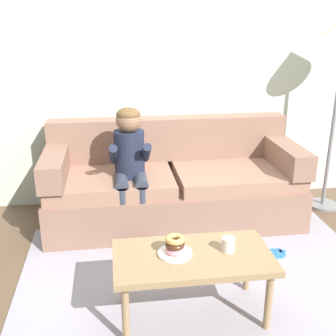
{
  "coord_description": "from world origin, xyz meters",
  "views": [
    {
      "loc": [
        -0.6,
        -2.69,
        1.78
      ],
      "look_at": [
        -0.16,
        0.45,
        0.65
      ],
      "focal_mm": 44.54,
      "sensor_mm": 36.0,
      "label": 1
    }
  ],
  "objects_px": {
    "person_child": "(130,160)",
    "toy_controller": "(272,254)",
    "donut": "(175,250)",
    "mug": "(228,245)",
    "coffee_table": "(193,262)",
    "couch": "(173,186)"
  },
  "relations": [
    {
      "from": "coffee_table",
      "to": "mug",
      "type": "height_order",
      "value": "mug"
    },
    {
      "from": "couch",
      "to": "donut",
      "type": "bearing_deg",
      "value": -98.11
    },
    {
      "from": "person_child",
      "to": "mug",
      "type": "relative_size",
      "value": 12.24
    },
    {
      "from": "couch",
      "to": "donut",
      "type": "height_order",
      "value": "couch"
    },
    {
      "from": "mug",
      "to": "toy_controller",
      "type": "distance_m",
      "value": 0.91
    },
    {
      "from": "person_child",
      "to": "toy_controller",
      "type": "height_order",
      "value": "person_child"
    },
    {
      "from": "donut",
      "to": "toy_controller",
      "type": "bearing_deg",
      "value": 32.94
    },
    {
      "from": "coffee_table",
      "to": "mug",
      "type": "relative_size",
      "value": 10.74
    },
    {
      "from": "toy_controller",
      "to": "couch",
      "type": "bearing_deg",
      "value": 158.44
    },
    {
      "from": "donut",
      "to": "couch",
      "type": "bearing_deg",
      "value": 81.89
    },
    {
      "from": "coffee_table",
      "to": "mug",
      "type": "distance_m",
      "value": 0.24
    },
    {
      "from": "coffee_table",
      "to": "donut",
      "type": "relative_size",
      "value": 8.05
    },
    {
      "from": "coffee_table",
      "to": "donut",
      "type": "bearing_deg",
      "value": 170.91
    },
    {
      "from": "person_child",
      "to": "toy_controller",
      "type": "bearing_deg",
      "value": -28.92
    },
    {
      "from": "couch",
      "to": "coffee_table",
      "type": "relative_size",
      "value": 2.35
    },
    {
      "from": "couch",
      "to": "person_child",
      "type": "xyz_separation_m",
      "value": [
        -0.4,
        -0.2,
        0.34
      ]
    },
    {
      "from": "donut",
      "to": "toy_controller",
      "type": "distance_m",
      "value": 1.13
    },
    {
      "from": "mug",
      "to": "toy_controller",
      "type": "bearing_deg",
      "value": 46.53
    },
    {
      "from": "donut",
      "to": "mug",
      "type": "height_order",
      "value": "mug"
    },
    {
      "from": "couch",
      "to": "toy_controller",
      "type": "xyz_separation_m",
      "value": [
        0.68,
        -0.8,
        -0.31
      ]
    },
    {
      "from": "couch",
      "to": "person_child",
      "type": "relative_size",
      "value": 2.06
    },
    {
      "from": "couch",
      "to": "coffee_table",
      "type": "bearing_deg",
      "value": -93.58
    }
  ]
}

